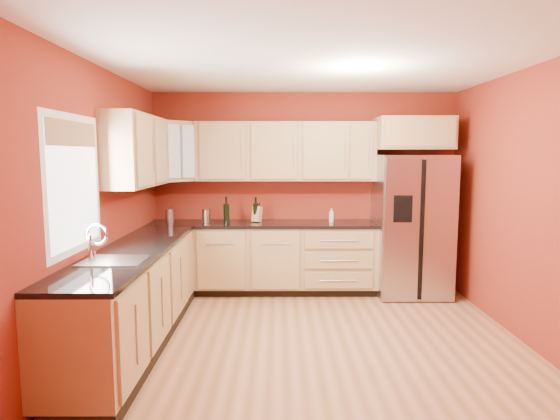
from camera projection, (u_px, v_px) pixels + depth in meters
name	position (u px, v px, depth m)	size (l,w,h in m)	color
floor	(315.00, 344.00, 4.43)	(4.00, 4.00, 0.00)	#8F5E37
ceiling	(317.00, 62.00, 4.13)	(4.00, 4.00, 0.00)	white
wall_back	(304.00, 191.00, 6.27)	(4.00, 0.04, 2.60)	maroon
wall_front	(348.00, 254.00, 2.29)	(4.00, 0.04, 2.60)	maroon
wall_left	(98.00, 208.00, 4.27)	(0.04, 4.00, 2.60)	maroon
wall_right	(534.00, 208.00, 4.29)	(0.04, 4.00, 2.60)	maroon
base_cabinets_back	(263.00, 259.00, 6.07)	(2.90, 0.60, 0.88)	#A1814E
base_cabinets_left	(134.00, 299.00, 4.38)	(0.60, 2.80, 0.88)	#A1814E
countertop_back	(262.00, 224.00, 6.00)	(2.90, 0.62, 0.04)	black
countertop_left	(133.00, 251.00, 4.32)	(0.62, 2.80, 0.04)	black
upper_cabinets_back	(286.00, 152.00, 6.04)	(2.30, 0.33, 0.75)	#A1814E
upper_cabinets_left	(137.00, 151.00, 4.93)	(0.33, 1.35, 0.75)	#A1814E
corner_upper_cabinet	(173.00, 151.00, 5.87)	(0.62, 0.33, 0.75)	#A1814E
over_fridge_cabinet	(413.00, 134.00, 5.88)	(0.92, 0.60, 0.40)	#A1814E
refrigerator	(411.00, 225.00, 5.95)	(0.90, 0.75, 1.78)	#ABABB0
window	(75.00, 184.00, 3.75)	(0.03, 0.90, 1.00)	white
sink_faucet	(113.00, 243.00, 3.80)	(0.50, 0.42, 0.30)	silver
canister_left	(170.00, 216.00, 6.01)	(0.11, 0.11, 0.17)	#ABABB0
canister_right	(206.00, 216.00, 5.98)	(0.11, 0.11, 0.17)	#ABABB0
wine_bottle_a	(256.00, 210.00, 6.03)	(0.07, 0.07, 0.32)	black
wine_bottle_b	(226.00, 210.00, 5.93)	(0.08, 0.08, 0.34)	black
knife_block	(257.00, 214.00, 6.04)	(0.10, 0.09, 0.20)	tan
soap_dispenser	(331.00, 215.00, 6.01)	(0.06, 0.06, 0.18)	silver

